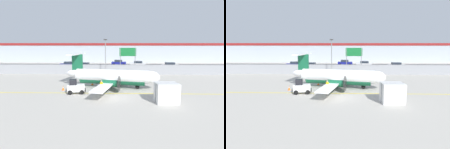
# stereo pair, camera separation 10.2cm
# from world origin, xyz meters

# --- Properties ---
(ground_plane) EXTENTS (140.00, 140.00, 0.01)m
(ground_plane) POSITION_xyz_m (0.00, 2.00, 0.00)
(ground_plane) COLOR #ADA89E
(perimeter_fence) EXTENTS (98.00, 0.10, 2.10)m
(perimeter_fence) POSITION_xyz_m (0.00, 18.00, 1.12)
(perimeter_fence) COLOR gray
(perimeter_fence) RESTS_ON ground
(parking_lot_strip) EXTENTS (98.00, 17.00, 0.12)m
(parking_lot_strip) POSITION_xyz_m (0.00, 29.50, 0.06)
(parking_lot_strip) COLOR #38383A
(parking_lot_strip) RESTS_ON ground
(background_building) EXTENTS (91.00, 8.10, 6.50)m
(background_building) POSITION_xyz_m (0.00, 47.99, 3.26)
(background_building) COLOR #A8B2BC
(background_building) RESTS_ON ground
(commuter_airplane) EXTENTS (14.00, 16.00, 4.92)m
(commuter_airplane) POSITION_xyz_m (-0.02, 5.36, 1.60)
(commuter_airplane) COLOR white
(commuter_airplane) RESTS_ON ground
(baggage_tug) EXTENTS (2.48, 1.71, 1.88)m
(baggage_tug) POSITION_xyz_m (-4.84, 1.80, 0.86)
(baggage_tug) COLOR silver
(baggage_tug) RESTS_ON ground
(ground_crew_worker) EXTENTS (0.48, 0.48, 1.70)m
(ground_crew_worker) POSITION_xyz_m (-1.50, 1.99, 0.95)
(ground_crew_worker) COLOR #191E4C
(ground_crew_worker) RESTS_ON ground
(cargo_container) EXTENTS (2.53, 2.16, 2.20)m
(cargo_container) POSITION_xyz_m (6.00, -1.86, 1.10)
(cargo_container) COLOR silver
(cargo_container) RESTS_ON ground
(traffic_cone_near_left) EXTENTS (0.36, 0.36, 0.64)m
(traffic_cone_near_left) POSITION_xyz_m (-1.57, 4.33, 0.31)
(traffic_cone_near_left) COLOR orange
(traffic_cone_near_left) RESTS_ON ground
(traffic_cone_near_right) EXTENTS (0.36, 0.36, 0.64)m
(traffic_cone_near_right) POSITION_xyz_m (-6.99, 3.57, 0.31)
(traffic_cone_near_right) COLOR orange
(traffic_cone_near_right) RESTS_ON ground
(traffic_cone_far_left) EXTENTS (0.36, 0.36, 0.64)m
(traffic_cone_far_left) POSITION_xyz_m (0.27, 7.87, 0.31)
(traffic_cone_far_left) COLOR orange
(traffic_cone_far_left) RESTS_ON ground
(traffic_cone_far_right) EXTENTS (0.36, 0.36, 0.64)m
(traffic_cone_far_right) POSITION_xyz_m (-3.38, 7.17, 0.31)
(traffic_cone_far_right) COLOR orange
(traffic_cone_far_right) RESTS_ON ground
(parked_car_0) EXTENTS (4.38, 2.42, 1.58)m
(parked_car_0) POSITION_xyz_m (-12.63, 28.65, 0.89)
(parked_car_0) COLOR navy
(parked_car_0) RESTS_ON parking_lot_strip
(parked_car_1) EXTENTS (4.36, 2.35, 1.58)m
(parked_car_1) POSITION_xyz_m (-7.77, 26.42, 0.89)
(parked_car_1) COLOR silver
(parked_car_1) RESTS_ON parking_lot_strip
(parked_car_2) EXTENTS (4.29, 2.18, 1.58)m
(parked_car_2) POSITION_xyz_m (0.78, 34.45, 0.89)
(parked_car_2) COLOR navy
(parked_car_2) RESTS_ON parking_lot_strip
(parked_car_3) EXTENTS (4.32, 2.26, 1.58)m
(parked_car_3) POSITION_xyz_m (5.91, 30.67, 0.89)
(parked_car_3) COLOR silver
(parked_car_3) RESTS_ON parking_lot_strip
(parked_car_4) EXTENTS (4.29, 2.19, 1.58)m
(parked_car_4) POSITION_xyz_m (13.86, 27.37, 0.89)
(parked_car_4) COLOR silver
(parked_car_4) RESTS_ON parking_lot_strip
(apron_light_pole) EXTENTS (0.70, 0.30, 7.27)m
(apron_light_pole) POSITION_xyz_m (-1.84, 15.67, 4.30)
(apron_light_pole) COLOR slate
(apron_light_pole) RESTS_ON ground
(highway_sign) EXTENTS (3.60, 0.14, 5.50)m
(highway_sign) POSITION_xyz_m (2.71, 19.96, 4.14)
(highway_sign) COLOR slate
(highway_sign) RESTS_ON ground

